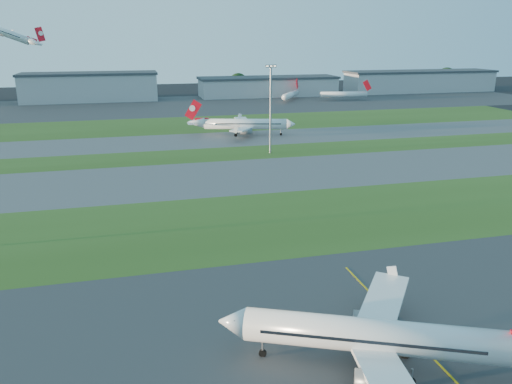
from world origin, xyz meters
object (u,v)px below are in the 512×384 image
object	(u,v)px
airliner_taxiing	(245,124)
mini_jet_near	(291,95)
airliner_parked	(382,337)
mini_jet_far	(344,94)
light_mast_centre	(271,103)

from	to	relation	value
airliner_taxiing	mini_jet_near	world-z (taller)	airliner_taxiing
airliner_parked	mini_jet_far	bearing A→B (deg)	91.16
airliner_taxiing	light_mast_centre	bearing A→B (deg)	107.23
airliner_parked	mini_jet_near	xyz separation A→B (m)	(62.50, 222.91, -0.50)
mini_jet_near	mini_jet_far	xyz separation A→B (m)	(28.64, -5.87, 0.00)
airliner_taxiing	light_mast_centre	size ratio (longest dim) A/B	1.36
airliner_parked	mini_jet_near	distance (m)	231.51
mini_jet_far	light_mast_centre	bearing A→B (deg)	-114.47
airliner_parked	light_mast_centre	xyz separation A→B (m)	(16.50, 101.07, 11.03)
light_mast_centre	mini_jet_far	bearing A→B (deg)	57.23
airliner_taxiing	mini_jet_far	world-z (taller)	airliner_taxiing
airliner_taxiing	mini_jet_far	size ratio (longest dim) A/B	1.23
mini_jet_far	light_mast_centre	distance (m)	138.40
mini_jet_near	mini_jet_far	distance (m)	29.24
mini_jet_far	light_mast_centre	world-z (taller)	light_mast_centre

